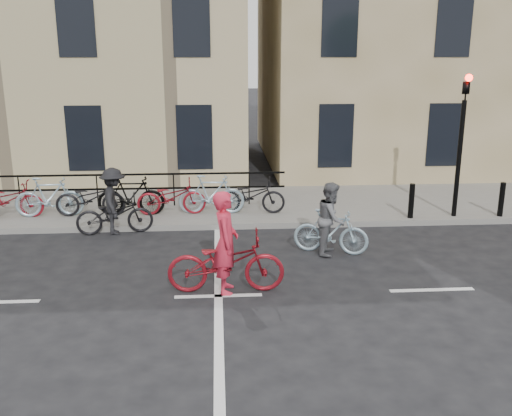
{
  "coord_description": "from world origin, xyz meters",
  "views": [
    {
      "loc": [
        0.03,
        -9.64,
        4.33
      ],
      "look_at": [
        0.83,
        2.03,
        1.1
      ],
      "focal_mm": 40.0,
      "sensor_mm": 36.0,
      "label": 1
    }
  ],
  "objects": [
    {
      "name": "cyclist_grey",
      "position": [
        2.49,
        2.14,
        0.65
      ],
      "size": [
        1.72,
        1.0,
        1.61
      ],
      "rotation": [
        0.0,
        0.0,
        1.23
      ],
      "color": "#94B2C2",
      "rests_on": "ground"
    },
    {
      "name": "bollard_west",
      "position": [
        7.4,
        4.25,
        0.6
      ],
      "size": [
        0.14,
        0.14,
        0.9
      ],
      "primitive_type": "cylinder",
      "color": "black",
      "rests_on": "sidewalk"
    },
    {
      "name": "bollard_east",
      "position": [
        5.0,
        4.25,
        0.6
      ],
      "size": [
        0.14,
        0.14,
        0.9
      ],
      "primitive_type": "cylinder",
      "color": "black",
      "rests_on": "sidewalk"
    },
    {
      "name": "building_east",
      "position": [
        9.0,
        13.0,
        6.15
      ],
      "size": [
        14.0,
        10.0,
        12.0
      ],
      "primitive_type": "cube",
      "color": "#95835A",
      "rests_on": "sidewalk"
    },
    {
      "name": "cyclist_pink",
      "position": [
        0.15,
        0.23,
        0.67
      ],
      "size": [
        2.17,
        0.8,
        1.92
      ],
      "rotation": [
        0.0,
        0.0,
        1.55
      ],
      "color": "maroon",
      "rests_on": "ground"
    },
    {
      "name": "traffic_light",
      "position": [
        6.2,
        4.34,
        2.45
      ],
      "size": [
        0.18,
        0.3,
        3.9
      ],
      "color": "black",
      "rests_on": "sidewalk"
    },
    {
      "name": "ground",
      "position": [
        0.0,
        0.0,
        0.0
      ],
      "size": [
        120.0,
        120.0,
        0.0
      ],
      "primitive_type": "plane",
      "color": "black",
      "rests_on": "ground"
    },
    {
      "name": "parked_bikes",
      "position": [
        -3.3,
        5.04,
        0.64
      ],
      "size": [
        10.4,
        1.23,
        1.05
      ],
      "color": "black",
      "rests_on": "sidewalk"
    },
    {
      "name": "cyclist_dark",
      "position": [
        -2.5,
        3.9,
        0.64
      ],
      "size": [
        1.92,
        1.14,
        1.64
      ],
      "rotation": [
        0.0,
        0.0,
        1.72
      ],
      "color": "black",
      "rests_on": "ground"
    },
    {
      "name": "sidewalk",
      "position": [
        -4.0,
        6.0,
        0.07
      ],
      "size": [
        46.0,
        4.0,
        0.15
      ],
      "primitive_type": "cube",
      "color": "slate",
      "rests_on": "ground"
    }
  ]
}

